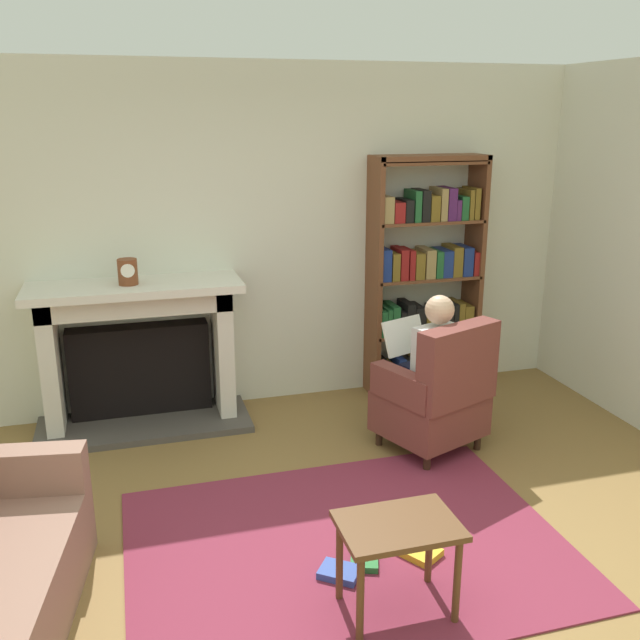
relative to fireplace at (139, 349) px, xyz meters
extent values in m
plane|color=olive|center=(1.01, -2.30, -0.59)|extent=(14.00, 14.00, 0.00)
cube|color=silver|center=(1.01, 0.25, 0.76)|extent=(5.60, 0.10, 2.70)
cube|color=maroon|center=(1.01, -2.00, -0.59)|extent=(2.40, 1.80, 0.01)
cube|color=#4C4742|center=(0.00, -0.12, -0.57)|extent=(1.58, 0.64, 0.05)
cube|color=black|center=(0.00, 0.10, -0.19)|extent=(1.06, 0.20, 0.70)
cube|color=silver|center=(-0.63, -0.02, -0.06)|extent=(0.12, 0.44, 1.07)
cube|color=silver|center=(0.63, -0.02, -0.06)|extent=(0.12, 0.44, 1.07)
cube|color=silver|center=(0.00, -0.02, 0.39)|extent=(1.38, 0.44, 0.16)
cube|color=silver|center=(0.00, -0.08, 0.50)|extent=(1.54, 0.56, 0.06)
cylinder|color=brown|center=(-0.04, -0.10, 0.63)|extent=(0.14, 0.14, 0.19)
cylinder|color=white|center=(-0.04, -0.17, 0.65)|extent=(0.10, 0.01, 0.10)
cube|color=brown|center=(1.90, 0.04, 0.40)|extent=(0.04, 0.32, 1.99)
cube|color=brown|center=(2.80, 0.04, 0.40)|extent=(0.04, 0.32, 1.99)
cube|color=brown|center=(2.35, 0.04, 1.38)|extent=(0.94, 0.32, 0.04)
cube|color=brown|center=(2.35, 0.04, -0.53)|extent=(0.90, 0.32, 0.02)
cube|color=maroon|center=(1.95, 0.03, -0.42)|extent=(0.04, 0.26, 0.21)
cube|color=black|center=(2.01, 0.03, -0.41)|extent=(0.05, 0.26, 0.23)
cube|color=brown|center=(2.06, 0.03, -0.42)|extent=(0.05, 0.26, 0.19)
cube|color=navy|center=(2.13, 0.03, -0.39)|extent=(0.07, 0.26, 0.25)
cube|color=black|center=(2.21, 0.03, -0.41)|extent=(0.09, 0.26, 0.22)
cube|color=brown|center=(2.30, 0.03, -0.41)|extent=(0.09, 0.26, 0.23)
cube|color=#1E592D|center=(2.39, 0.03, -0.43)|extent=(0.07, 0.26, 0.19)
cube|color=black|center=(2.47, 0.03, -0.42)|extent=(0.09, 0.26, 0.21)
cube|color=navy|center=(2.56, 0.03, -0.43)|extent=(0.07, 0.26, 0.19)
cube|color=brown|center=(2.65, 0.03, -0.44)|extent=(0.08, 0.26, 0.17)
cube|color=brown|center=(2.73, 0.03, -0.40)|extent=(0.07, 0.26, 0.25)
cube|color=brown|center=(2.35, 0.04, -0.06)|extent=(0.90, 0.32, 0.02)
cube|color=#1E592D|center=(1.95, 0.03, 0.06)|extent=(0.05, 0.26, 0.22)
cube|color=#1E592D|center=(2.00, 0.03, 0.06)|extent=(0.04, 0.26, 0.23)
cube|color=#1E592D|center=(2.06, 0.03, 0.07)|extent=(0.06, 0.26, 0.25)
cube|color=black|center=(2.12, 0.03, 0.05)|extent=(0.05, 0.26, 0.20)
cube|color=black|center=(2.19, 0.03, 0.08)|extent=(0.07, 0.26, 0.26)
cube|color=black|center=(2.27, 0.03, 0.06)|extent=(0.09, 0.26, 0.22)
cube|color=brown|center=(2.37, 0.03, 0.03)|extent=(0.08, 0.26, 0.17)
cube|color=black|center=(2.44, 0.03, 0.05)|extent=(0.06, 0.26, 0.20)
cube|color=#1E592D|center=(2.50, 0.03, 0.06)|extent=(0.04, 0.26, 0.23)
cube|color=black|center=(2.55, 0.03, 0.04)|extent=(0.05, 0.26, 0.18)
cube|color=black|center=(2.60, 0.03, 0.06)|extent=(0.04, 0.26, 0.23)
cube|color=brown|center=(2.65, 0.03, 0.06)|extent=(0.05, 0.26, 0.23)
cube|color=brown|center=(2.72, 0.03, 0.05)|extent=(0.08, 0.26, 0.20)
cube|color=brown|center=(2.35, 0.04, 0.40)|extent=(0.90, 0.32, 0.02)
cube|color=navy|center=(1.96, 0.03, 0.54)|extent=(0.07, 0.26, 0.26)
cube|color=brown|center=(2.04, 0.03, 0.53)|extent=(0.06, 0.26, 0.22)
cube|color=maroon|center=(2.11, 0.03, 0.54)|extent=(0.07, 0.26, 0.25)
cube|color=maroon|center=(2.18, 0.03, 0.54)|extent=(0.05, 0.26, 0.24)
cube|color=brown|center=(2.25, 0.03, 0.52)|extent=(0.08, 0.26, 0.21)
cube|color=#997F4C|center=(2.34, 0.03, 0.53)|extent=(0.08, 0.26, 0.24)
cube|color=#1E592D|center=(2.42, 0.03, 0.53)|extent=(0.06, 0.26, 0.22)
cube|color=navy|center=(2.50, 0.03, 0.53)|extent=(0.09, 0.26, 0.22)
cube|color=brown|center=(2.59, 0.03, 0.54)|extent=(0.08, 0.26, 0.25)
cube|color=navy|center=(2.68, 0.03, 0.53)|extent=(0.09, 0.26, 0.24)
cube|color=maroon|center=(2.77, 0.03, 0.51)|extent=(0.07, 0.26, 0.20)
cube|color=brown|center=(2.35, 0.04, 0.87)|extent=(0.90, 0.32, 0.02)
cube|color=#997F4C|center=(1.97, 0.03, 0.99)|extent=(0.08, 0.26, 0.21)
cube|color=maroon|center=(2.06, 0.03, 0.96)|extent=(0.09, 0.26, 0.16)
cube|color=black|center=(2.14, 0.03, 0.97)|extent=(0.07, 0.26, 0.18)
cube|color=#1E592D|center=(2.21, 0.03, 1.01)|extent=(0.05, 0.26, 0.25)
cube|color=black|center=(2.28, 0.03, 1.01)|extent=(0.07, 0.26, 0.25)
cube|color=brown|center=(2.36, 0.03, 0.99)|extent=(0.08, 0.26, 0.20)
cube|color=#997F4C|center=(2.44, 0.03, 1.01)|extent=(0.06, 0.26, 0.26)
cube|color=#4C1E59|center=(2.51, 0.03, 1.01)|extent=(0.07, 0.26, 0.26)
cube|color=#4C1E59|center=(2.57, 0.03, 0.97)|extent=(0.04, 0.26, 0.16)
cube|color=#1E592D|center=(2.62, 0.03, 0.98)|extent=(0.06, 0.26, 0.19)
cube|color=brown|center=(2.68, 0.03, 1.00)|extent=(0.04, 0.26, 0.24)
cube|color=brown|center=(2.73, 0.03, 1.01)|extent=(0.05, 0.26, 0.25)
cube|color=brown|center=(2.35, 0.04, 1.34)|extent=(0.90, 0.32, 0.02)
cylinder|color=#331E14|center=(2.10, -0.69, -0.53)|extent=(0.05, 0.05, 0.12)
cylinder|color=#331E14|center=(1.62, -0.88, -0.53)|extent=(0.05, 0.05, 0.12)
cylinder|color=#331E14|center=(2.28, -1.14, -0.53)|extent=(0.05, 0.05, 0.12)
cylinder|color=#331E14|center=(1.80, -1.33, -0.53)|extent=(0.05, 0.05, 0.12)
cube|color=brown|center=(1.95, -1.01, -0.32)|extent=(0.81, 0.79, 0.30)
cube|color=brown|center=(2.04, -1.24, 0.10)|extent=(0.65, 0.38, 0.55)
cube|color=brown|center=(2.20, -0.91, -0.06)|extent=(0.31, 0.55, 0.22)
cube|color=brown|center=(1.70, -1.11, -0.06)|extent=(0.31, 0.55, 0.22)
cube|color=silver|center=(1.97, -1.06, 0.08)|extent=(0.37, 0.30, 0.50)
sphere|color=#D8AD8C|center=(1.97, -1.06, 0.45)|extent=(0.20, 0.20, 0.20)
cube|color=#191E3F|center=(1.97, -0.84, -0.12)|extent=(0.26, 0.42, 0.12)
cube|color=#191E3F|center=(1.82, -0.90, -0.12)|extent=(0.26, 0.42, 0.12)
cylinder|color=#191E3F|center=(1.90, -0.67, -0.38)|extent=(0.10, 0.10, 0.42)
cylinder|color=#191E3F|center=(1.75, -0.72, -0.38)|extent=(0.10, 0.10, 0.42)
cube|color=white|center=(1.85, -0.75, 0.18)|extent=(0.37, 0.23, 0.25)
cube|color=#926B5B|center=(-0.68, -1.61, -0.07)|extent=(0.72, 0.27, 0.24)
cube|color=brown|center=(1.08, -2.57, -0.12)|extent=(0.56, 0.39, 0.03)
cylinder|color=brown|center=(0.84, -2.72, -0.36)|extent=(0.04, 0.04, 0.46)
cylinder|color=brown|center=(1.31, -2.72, -0.36)|extent=(0.04, 0.04, 0.46)
cylinder|color=brown|center=(0.84, -2.41, -0.36)|extent=(0.04, 0.04, 0.46)
cylinder|color=brown|center=(1.31, -2.41, -0.36)|extent=(0.04, 0.04, 0.46)
cube|color=gold|center=(1.36, -2.19, -0.56)|extent=(0.27, 0.28, 0.04)
cube|color=#334CA5|center=(0.89, -2.25, -0.56)|extent=(0.25, 0.24, 0.04)
cube|color=#267233|center=(1.05, -2.18, -0.56)|extent=(0.20, 0.23, 0.04)
camera|label=1|loc=(-0.06, -5.21, 1.73)|focal=39.35mm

